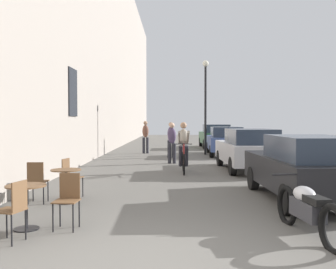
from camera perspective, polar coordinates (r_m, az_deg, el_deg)
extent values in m
plane|color=#5B5954|center=(4.95, -3.95, -18.66)|extent=(88.00, 88.00, 0.00)
cube|color=gray|center=(19.60, -11.03, 16.12)|extent=(0.50, 68.00, 13.09)
cube|color=black|center=(14.23, -13.88, 6.07)|extent=(0.04, 1.10, 1.70)
cylinder|color=black|center=(6.80, -20.19, -12.94)|extent=(0.40, 0.40, 0.02)
cylinder|color=black|center=(6.72, -20.23, -10.07)|extent=(0.05, 0.05, 0.67)
cylinder|color=brown|center=(6.65, -20.27, -7.12)|extent=(0.64, 0.64, 0.02)
cylinder|color=black|center=(6.38, -22.73, -11.97)|extent=(0.02, 0.02, 0.45)
cylinder|color=black|center=(5.94, -22.11, -13.00)|extent=(0.02, 0.02, 0.45)
cylinder|color=black|center=(6.19, -20.29, -12.36)|extent=(0.02, 0.02, 0.45)
cube|color=brown|center=(6.10, -22.46, -10.33)|extent=(0.46, 0.46, 0.02)
cube|color=brown|center=(5.96, -21.09, -8.46)|extent=(0.10, 0.34, 0.42)
cylinder|color=black|center=(6.35, -13.86, -11.94)|extent=(0.02, 0.02, 0.45)
cylinder|color=black|center=(6.45, -16.65, -11.74)|extent=(0.02, 0.02, 0.45)
cylinder|color=black|center=(6.65, -12.99, -11.29)|extent=(0.02, 0.02, 0.45)
cylinder|color=black|center=(6.75, -15.66, -11.12)|extent=(0.02, 0.02, 0.45)
cube|color=brown|center=(6.50, -14.81, -9.50)|extent=(0.40, 0.40, 0.02)
cube|color=brown|center=(6.62, -14.32, -7.34)|extent=(0.34, 0.04, 0.42)
cylinder|color=black|center=(8.62, -14.81, -9.69)|extent=(0.40, 0.40, 0.02)
cylinder|color=black|center=(8.56, -14.83, -7.41)|extent=(0.05, 0.05, 0.67)
cylinder|color=brown|center=(8.51, -14.86, -5.09)|extent=(0.64, 0.64, 0.02)
cylinder|color=black|center=(8.96, -19.32, -7.90)|extent=(0.02, 0.02, 0.45)
cylinder|color=black|center=(8.87, -17.31, -7.98)|extent=(0.02, 0.02, 0.45)
cylinder|color=black|center=(8.66, -19.99, -8.25)|extent=(0.02, 0.02, 0.45)
cylinder|color=black|center=(8.56, -17.92, -8.34)|extent=(0.02, 0.02, 0.45)
cube|color=brown|center=(8.72, -18.65, -6.59)|extent=(0.39, 0.39, 0.02)
cube|color=brown|center=(8.52, -19.03, -5.31)|extent=(0.34, 0.03, 0.42)
cylinder|color=black|center=(9.21, -12.48, -7.57)|extent=(0.02, 0.02, 0.45)
cylinder|color=black|center=(8.92, -13.39, -7.88)|extent=(0.02, 0.02, 0.45)
cylinder|color=black|center=(9.35, -14.28, -7.44)|extent=(0.02, 0.02, 0.45)
cylinder|color=black|center=(9.07, -15.23, -7.74)|extent=(0.02, 0.02, 0.45)
cube|color=brown|center=(9.10, -13.86, -6.19)|extent=(0.45, 0.45, 0.02)
cube|color=brown|center=(9.15, -14.88, -4.77)|extent=(0.09, 0.34, 0.42)
torus|color=black|center=(12.56, 2.38, -4.48)|extent=(0.05, 0.71, 0.71)
torus|color=black|center=(13.60, 2.27, -3.98)|extent=(0.05, 0.71, 0.71)
cylinder|color=maroon|center=(13.49, 2.28, -2.82)|extent=(0.04, 0.21, 0.58)
cylinder|color=maroon|center=(12.96, 2.33, -1.53)|extent=(0.04, 0.82, 0.14)
cylinder|color=maroon|center=(12.55, 2.38, -2.95)|extent=(0.04, 0.09, 0.67)
cylinder|color=maroon|center=(13.10, 2.32, -4.04)|extent=(0.04, 1.00, 0.12)
cylinder|color=black|center=(12.55, 2.38, -1.42)|extent=(0.52, 0.03, 0.03)
ellipsoid|color=black|center=(13.37, 2.29, -1.51)|extent=(0.12, 0.24, 0.06)
ellipsoid|color=#9E9384|center=(13.28, 2.30, -0.34)|extent=(0.34, 0.35, 0.59)
sphere|color=#A57A5B|center=(13.23, 2.30, 1.36)|extent=(0.22, 0.22, 0.22)
cylinder|color=#26262D|center=(13.25, 2.74, -3.19)|extent=(0.13, 0.40, 0.75)
cylinder|color=#26262D|center=(13.24, 1.87, -3.19)|extent=(0.13, 0.40, 0.75)
cylinder|color=#9E9384|center=(12.89, 2.97, -0.44)|extent=(0.10, 0.75, 0.48)
cylinder|color=#9E9384|center=(12.89, 1.71, -0.44)|extent=(0.11, 0.75, 0.48)
cylinder|color=#26262D|center=(15.87, 0.94, -2.83)|extent=(0.14, 0.14, 0.82)
cylinder|color=#26262D|center=(15.90, 0.22, -2.82)|extent=(0.14, 0.14, 0.82)
ellipsoid|color=#4C3D5B|center=(15.84, 0.58, -0.17)|extent=(0.37, 0.28, 0.65)
sphere|color=tan|center=(15.83, 0.58, 1.37)|extent=(0.22, 0.22, 0.22)
cylinder|color=#26262D|center=(18.45, 0.75, -2.15)|extent=(0.14, 0.14, 0.83)
cylinder|color=#26262D|center=(18.47, 0.13, -2.14)|extent=(0.14, 0.14, 0.83)
ellipsoid|color=#4C3D5B|center=(18.42, 0.44, 0.16)|extent=(0.36, 0.27, 0.66)
sphere|color=#A57A5B|center=(18.41, 0.44, 1.48)|extent=(0.22, 0.22, 0.22)
cylinder|color=#26262D|center=(20.87, -3.62, -1.62)|extent=(0.14, 0.14, 0.86)
cylinder|color=#26262D|center=(20.89, -3.07, -1.62)|extent=(0.14, 0.14, 0.86)
ellipsoid|color=brown|center=(20.85, -3.35, 0.50)|extent=(0.37, 0.28, 0.68)
sphere|color=#A57A5B|center=(20.84, -3.35, 1.71)|extent=(0.22, 0.22, 0.22)
cylinder|color=black|center=(20.24, 5.56, 3.56)|extent=(0.12, 0.12, 4.60)
sphere|color=silver|center=(20.46, 5.58, 10.40)|extent=(0.32, 0.32, 0.32)
cube|color=black|center=(9.04, 19.23, -5.28)|extent=(1.80, 4.09, 0.66)
cube|color=#283342|center=(8.53, 20.40, -1.85)|extent=(1.47, 2.22, 0.49)
cylinder|color=black|center=(10.12, 12.49, -6.32)|extent=(0.21, 0.59, 0.58)
cylinder|color=black|center=(10.58, 20.58, -6.04)|extent=(0.21, 0.59, 0.58)
cylinder|color=black|center=(7.60, 17.27, -9.14)|extent=(0.21, 0.59, 0.58)
cube|color=#B7B7BC|center=(14.04, 11.67, -2.58)|extent=(1.83, 4.20, 0.68)
cube|color=#283342|center=(13.52, 12.15, -0.26)|extent=(1.51, 2.28, 0.50)
cylinder|color=black|center=(15.27, 7.67, -3.46)|extent=(0.21, 0.60, 0.60)
cylinder|color=black|center=(15.58, 13.38, -3.39)|extent=(0.21, 0.60, 0.60)
cylinder|color=black|center=(12.58, 9.53, -4.64)|extent=(0.21, 0.60, 0.60)
cylinder|color=black|center=(12.96, 16.38, -4.50)|extent=(0.21, 0.60, 0.60)
cube|color=#384C84|center=(20.00, 8.43, -1.23)|extent=(1.85, 4.16, 0.67)
cube|color=#283342|center=(19.48, 8.58, 0.39)|extent=(1.51, 2.26, 0.49)
cylinder|color=black|center=(21.30, 6.01, -1.92)|extent=(0.21, 0.60, 0.59)
cylinder|color=black|center=(21.44, 10.14, -1.91)|extent=(0.21, 0.60, 0.59)
cylinder|color=black|center=(18.62, 6.46, -2.49)|extent=(0.21, 0.60, 0.59)
cylinder|color=black|center=(18.77, 11.17, -2.47)|extent=(0.21, 0.60, 0.59)
cube|color=#23512D|center=(25.38, 6.96, -0.47)|extent=(1.84, 4.32, 0.70)
cube|color=#283342|center=(24.85, 7.11, 0.88)|extent=(1.53, 2.34, 0.52)
cylinder|color=black|center=(26.72, 4.86, -1.09)|extent=(0.21, 0.62, 0.62)
cylinder|color=black|center=(26.91, 8.29, -1.08)|extent=(0.21, 0.62, 0.62)
cylinder|color=black|center=(23.90, 5.45, -1.46)|extent=(0.21, 0.62, 0.62)
cylinder|color=black|center=(24.11, 9.28, -1.44)|extent=(0.21, 0.62, 0.62)
torus|color=black|center=(7.00, 17.17, -10.03)|extent=(0.18, 0.70, 0.69)
torus|color=black|center=(5.74, 23.21, -12.77)|extent=(0.19, 0.71, 0.70)
cube|color=#333338|center=(6.34, 19.89, -10.40)|extent=(0.34, 0.78, 0.28)
ellipsoid|color=#B7B7BC|center=(6.38, 19.50, -8.29)|extent=(0.35, 0.55, 0.24)
cube|color=black|center=(6.05, 21.12, -9.06)|extent=(0.30, 0.47, 0.10)
cylinder|color=black|center=(6.82, 17.56, -5.66)|extent=(0.62, 0.11, 0.03)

